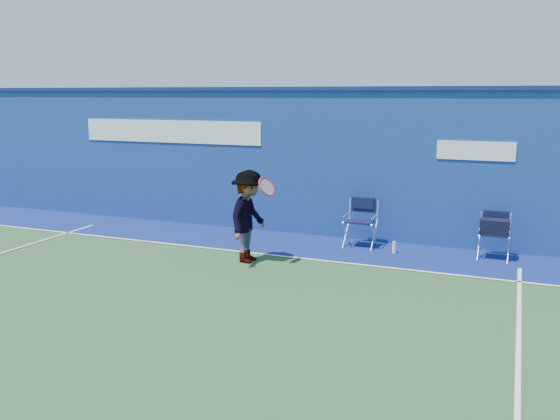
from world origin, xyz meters
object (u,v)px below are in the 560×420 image
at_px(water_bottle, 394,247).
at_px(tennis_player, 249,216).
at_px(directors_chair_right, 494,240).
at_px(directors_chair_left, 360,231).

distance_m(water_bottle, tennis_player, 2.84).
distance_m(directors_chair_right, water_bottle, 1.78).
bearing_deg(tennis_player, directors_chair_right, 23.93).
bearing_deg(water_bottle, directors_chair_left, 161.21).
bearing_deg(directors_chair_left, water_bottle, -18.79).
height_order(directors_chair_left, tennis_player, tennis_player).
relative_size(water_bottle, tennis_player, 0.14).
relative_size(directors_chair_left, tennis_player, 0.57).
xyz_separation_m(directors_chair_left, water_bottle, (0.72, -0.24, -0.20)).
bearing_deg(water_bottle, tennis_player, -146.70).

